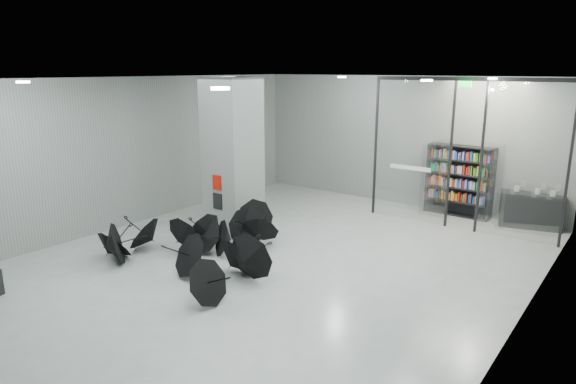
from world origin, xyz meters
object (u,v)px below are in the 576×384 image
Objects in this scene: shop_counter at (531,210)px; bookshelf at (459,181)px; column at (233,154)px; umbrella_cluster at (206,247)px.

bookshelf is at bearing 166.57° from shop_counter.
column is 1.94× the size of bookshelf.
column is 8.20m from shop_counter.
bookshelf is (4.50, 4.75, -0.97)m from column.
bookshelf is 0.47× the size of umbrella_cluster.
column is at bearing -158.33° from shop_counter.
bookshelf is 2.06m from shop_counter.
column reaches higher than shop_counter.
shop_counter is (1.98, 0.05, -0.56)m from bookshelf.
bookshelf reaches higher than umbrella_cluster.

